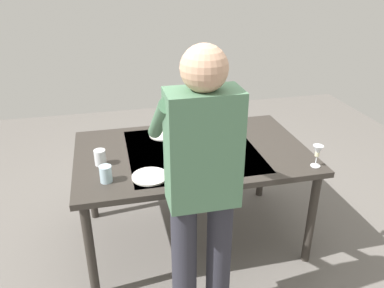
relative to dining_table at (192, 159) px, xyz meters
The scene contains 13 objects.
ground_plane 0.70m from the dining_table, ahead, with size 6.00×6.00×0.00m, color #66605B.
dining_table is the anchor object (origin of this frame).
chair_near 0.93m from the dining_table, 100.26° to the right, with size 0.40×0.40×0.91m.
person_server 0.83m from the dining_table, 80.45° to the left, with size 0.42×0.61×1.69m.
wine_bottle 0.21m from the dining_table, 135.23° to the right, with size 0.07×0.07×0.30m.
wine_glass_left 0.87m from the dining_table, 150.81° to the left, with size 0.07×0.07×0.15m.
water_cup_near_left 0.69m from the dining_table, 26.09° to the left, with size 0.08×0.08×0.11m, color silver.
water_cup_near_right 0.66m from the dining_table, ahead, with size 0.08×0.08×0.11m, color silver.
serving_bowl_pasta 0.31m from the dining_table, 105.52° to the left, with size 0.30×0.30×0.07m.
dinner_plate_near 0.47m from the dining_table, 42.00° to the left, with size 0.23×0.23×0.01m, color white.
dinner_plate_far 0.35m from the dining_table, 63.51° to the right, with size 0.23×0.23×0.01m, color white.
table_knife 0.47m from the dining_table, 144.91° to the right, with size 0.01×0.20×0.01m, color silver.
table_fork 0.36m from the dining_table, 113.36° to the right, with size 0.01×0.18×0.01m, color silver.
Camera 1 is at (0.57, 2.43, 2.02)m, focal length 36.44 mm.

